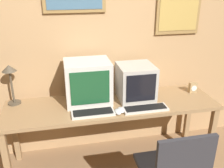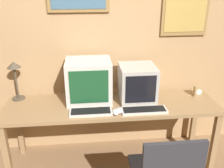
# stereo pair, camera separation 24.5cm
# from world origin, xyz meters

# --- Properties ---
(wall_back) EXTENTS (8.00, 0.08, 2.60)m
(wall_back) POSITION_xyz_m (0.00, 1.19, 1.31)
(wall_back) COLOR tan
(wall_back) RESTS_ON ground_plane
(desk) EXTENTS (2.15, 0.60, 0.72)m
(desk) POSITION_xyz_m (0.00, 0.79, 0.65)
(desk) COLOR #99754C
(desk) RESTS_ON ground_plane
(monitor_left) EXTENTS (0.45, 0.38, 0.43)m
(monitor_left) POSITION_xyz_m (-0.23, 0.90, 0.94)
(monitor_left) COLOR beige
(monitor_left) RESTS_ON desk
(monitor_right) EXTENTS (0.36, 0.37, 0.36)m
(monitor_right) POSITION_xyz_m (0.27, 0.88, 0.90)
(monitor_right) COLOR #B7B2A8
(monitor_right) RESTS_ON desk
(keyboard_main) EXTENTS (0.40, 0.16, 0.03)m
(keyboard_main) POSITION_xyz_m (-0.22, 0.62, 0.73)
(keyboard_main) COLOR beige
(keyboard_main) RESTS_ON desk
(keyboard_side) EXTENTS (0.44, 0.14, 0.03)m
(keyboard_side) POSITION_xyz_m (0.29, 0.60, 0.73)
(keyboard_side) COLOR beige
(keyboard_side) RESTS_ON desk
(mouse_near_keyboard) EXTENTS (0.07, 0.11, 0.03)m
(mouse_near_keyboard) POSITION_xyz_m (0.05, 0.61, 0.74)
(mouse_near_keyboard) COLOR silver
(mouse_near_keyboard) RESTS_ON desk
(mouse_far_corner) EXTENTS (0.06, 0.11, 0.04)m
(mouse_far_corner) POSITION_xyz_m (0.01, 0.58, 0.74)
(mouse_far_corner) COLOR silver
(mouse_far_corner) RESTS_ON desk
(desk_clock) EXTENTS (0.09, 0.05, 0.11)m
(desk_clock) POSITION_xyz_m (0.94, 0.88, 0.78)
(desk_clock) COLOR #A38456
(desk_clock) RESTS_ON desk
(desk_lamp) EXTENTS (0.14, 0.14, 0.41)m
(desk_lamp) POSITION_xyz_m (-0.97, 1.00, 1.02)
(desk_lamp) COLOR #4C4233
(desk_lamp) RESTS_ON desk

